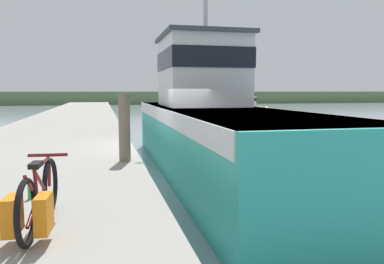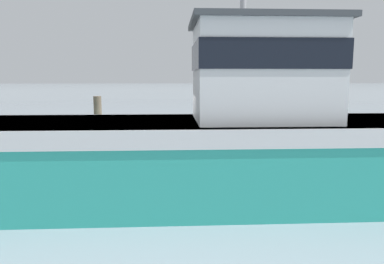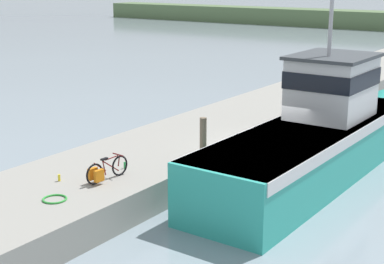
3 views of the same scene
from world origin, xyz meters
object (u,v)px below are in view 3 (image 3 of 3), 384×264
bicycle_touring (104,171)px  mooring_post (203,138)px  water_bottle_on_curb (59,178)px  fishing_boat_main (320,134)px  water_bottle_by_bike (125,165)px

bicycle_touring → mooring_post: size_ratio=1.21×
water_bottle_on_curb → bicycle_touring: bearing=34.3°
fishing_boat_main → water_bottle_on_curb: bearing=-121.4°
fishing_boat_main → water_bottle_on_curb: 9.41m
water_bottle_on_curb → water_bottle_by_bike: size_ratio=0.98×
fishing_boat_main → water_bottle_by_bike: size_ratio=69.75×
fishing_boat_main → water_bottle_by_bike: bearing=-124.4°
fishing_boat_main → water_bottle_on_curb: size_ratio=70.85×
water_bottle_on_curb → fishing_boat_main: bearing=58.0°
bicycle_touring → water_bottle_on_curb: bearing=-141.3°
fishing_boat_main → water_bottle_by_bike: fishing_boat_main is taller
fishing_boat_main → bicycle_touring: (-3.87, -7.21, -0.16)m
fishing_boat_main → mooring_post: (-2.76, -3.48, 0.21)m
bicycle_touring → mooring_post: mooring_post is taller
bicycle_touring → water_bottle_by_bike: size_ratio=7.90×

